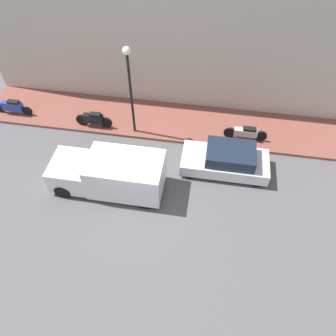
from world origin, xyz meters
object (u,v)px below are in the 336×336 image
Objects in this scene: delivery_van at (109,173)px; motorcycle_blue at (13,107)px; streetlamp at (129,79)px; motorcycle_black at (94,119)px; scooter_silver at (246,133)px; parked_car at (226,160)px.

delivery_van reaches higher than motorcycle_blue.
motorcycle_black is at bearing 89.70° from streetlamp.
motorcycle_blue is 12.05m from scooter_silver.
streetlamp is at bearing -92.56° from motorcycle_blue.
motorcycle_black is at bearing 27.61° from delivery_van.
streetlamp is at bearing 93.06° from scooter_silver.
parked_car is 0.85× the size of streetlamp.
motorcycle_black is at bearing 75.52° from parked_car.
scooter_silver is 7.57m from motorcycle_black.
streetlamp is (3.53, -0.23, 2.30)m from delivery_van.
streetlamp reaches higher than motorcycle_blue.
parked_car is at bearing -104.48° from motorcycle_black.
scooter_silver is (2.01, -0.86, -0.08)m from parked_car.
parked_car is at bearing -69.54° from delivery_van.
streetlamp is at bearing -90.30° from motorcycle_black.
delivery_van reaches higher than parked_car.
motorcycle_blue is (3.83, 6.33, -0.33)m from delivery_van.
delivery_van is 2.28× the size of scooter_silver.
parked_car is 1.85× the size of scooter_silver.
delivery_van is at bearing 176.24° from streetlamp.
motorcycle_blue is 7.08m from streetlamp.
delivery_van reaches higher than motorcycle_black.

